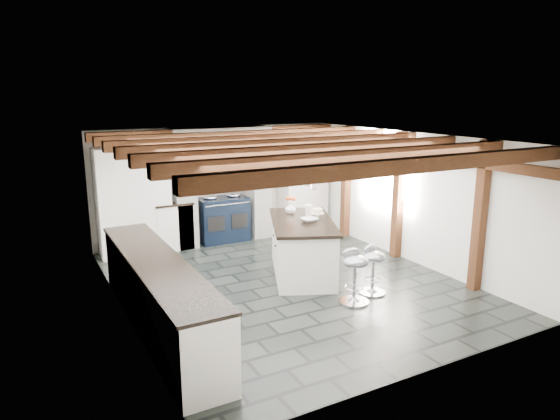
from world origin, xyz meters
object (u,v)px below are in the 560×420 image
kitchen_island (302,247)px  bar_stool_far (354,270)px  bar_stool_near (373,264)px  range_cooker (222,218)px

kitchen_island → bar_stool_far: bearing=-63.5°
kitchen_island → bar_stool_near: bearing=-43.1°
kitchen_island → range_cooker: bearing=123.9°
kitchen_island → bar_stool_far: 1.36m
bar_stool_near → bar_stool_far: bearing=-170.8°
range_cooker → kitchen_island: 2.49m
bar_stool_far → range_cooker: bearing=109.2°
bar_stool_near → bar_stool_far: size_ratio=0.93×
range_cooker → kitchen_island: (0.42, -2.45, 0.01)m
bar_stool_near → kitchen_island: bearing=103.7°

